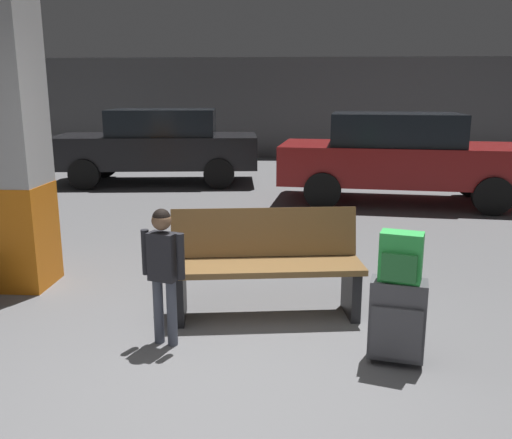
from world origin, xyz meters
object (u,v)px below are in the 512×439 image
at_px(suitcase, 397,320).
at_px(parked_car_far, 159,144).
at_px(structural_pillar, 11,148).
at_px(bench, 266,264).
at_px(parked_car_near, 401,155).
at_px(backpack_bright, 401,258).
at_px(child, 163,262).

height_order(suitcase, parked_car_far, parked_car_far).
distance_m(structural_pillar, bench, 2.64).
relative_size(structural_pillar, parked_car_near, 0.63).
bearing_deg(bench, parked_car_far, 110.43).
relative_size(bench, backpack_bright, 4.87).
xyz_separation_m(backpack_bright, parked_car_near, (1.12, 5.82, 0.03)).
xyz_separation_m(bench, child, (-0.73, -0.63, 0.20)).
height_order(child, parked_car_far, parked_car_far).
height_order(structural_pillar, child, structural_pillar).
bearing_deg(child, parked_car_near, 63.62).
relative_size(parked_car_near, parked_car_far, 1.00).
relative_size(bench, suitcase, 2.74).
relative_size(bench, parked_car_near, 0.39).
xyz_separation_m(suitcase, parked_car_near, (1.12, 5.82, 0.48)).
bearing_deg(backpack_bright, structural_pillar, 157.65).
xyz_separation_m(bench, parked_car_near, (2.07, 5.00, 0.36)).
xyz_separation_m(bench, backpack_bright, (0.95, -0.82, 0.33)).
relative_size(child, parked_car_far, 0.25).
bearing_deg(suitcase, backpack_bright, -159.39).
relative_size(structural_pillar, backpack_bright, 7.96).
relative_size(backpack_bright, parked_car_far, 0.08).
xyz_separation_m(structural_pillar, backpack_bright, (3.36, -1.38, -0.57)).
bearing_deg(backpack_bright, child, 173.41).
height_order(parked_car_near, parked_car_far, same).
xyz_separation_m(parked_car_near, parked_car_far, (-4.59, 1.78, 0.00)).
bearing_deg(parked_car_near, parked_car_far, 158.86).
bearing_deg(parked_car_near, suitcase, -100.90).
height_order(backpack_bright, parked_car_far, parked_car_far).
relative_size(child, parked_car_near, 0.24).
height_order(structural_pillar, parked_car_near, structural_pillar).
xyz_separation_m(structural_pillar, parked_car_far, (-0.11, 6.22, -0.54)).
bearing_deg(parked_car_far, backpack_bright, -65.45).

